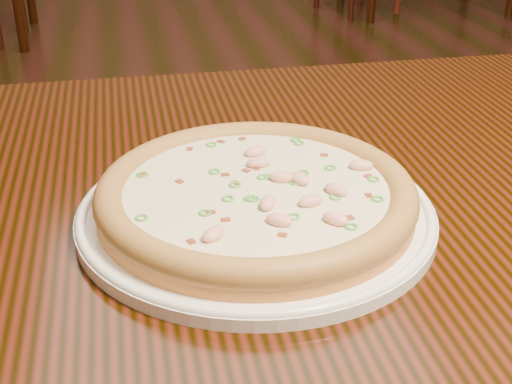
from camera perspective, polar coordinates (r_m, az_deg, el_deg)
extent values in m
cube|color=black|center=(0.76, 8.19, -0.81)|extent=(1.20, 0.80, 0.04)
cylinder|color=white|center=(0.68, 0.00, -1.79)|extent=(0.34, 0.34, 0.01)
torus|color=white|center=(0.67, 0.00, -1.35)|extent=(0.34, 0.34, 0.01)
cylinder|color=#C78241|center=(0.67, 0.00, -0.68)|extent=(0.30, 0.30, 0.02)
torus|color=#B9863B|center=(0.67, 0.00, 0.00)|extent=(0.30, 0.30, 0.03)
cylinder|color=silver|center=(0.67, 0.00, 0.19)|extent=(0.25, 0.25, 0.00)
ellipsoid|color=#F2B29E|center=(0.64, 4.39, -0.71)|extent=(0.03, 0.02, 0.01)
ellipsoid|color=#F2B29E|center=(0.71, 8.41, 2.13)|extent=(0.03, 0.02, 0.01)
ellipsoid|color=#F2B29E|center=(0.63, 0.94, -0.88)|extent=(0.02, 0.03, 0.01)
ellipsoid|color=#F2B29E|center=(0.66, 6.42, 0.19)|extent=(0.03, 0.03, 0.01)
ellipsoid|color=#F2B29E|center=(0.61, 6.39, -2.15)|extent=(0.03, 0.03, 0.01)
ellipsoid|color=#F2B29E|center=(0.70, 0.17, 2.35)|extent=(0.02, 0.01, 0.01)
ellipsoid|color=#F2B29E|center=(0.58, -3.42, -3.38)|extent=(0.03, 0.03, 0.01)
ellipsoid|color=#F2B29E|center=(0.68, 2.07, 1.20)|extent=(0.03, 0.02, 0.01)
ellipsoid|color=#F2B29E|center=(0.67, 3.48, 1.07)|extent=(0.02, 0.03, 0.01)
ellipsoid|color=#F2B29E|center=(0.73, -0.05, 3.26)|extent=(0.03, 0.02, 0.01)
ellipsoid|color=#F2B29E|center=(0.60, 1.86, -2.24)|extent=(0.03, 0.03, 0.01)
cube|color=maroon|center=(0.76, -2.80, 3.99)|extent=(0.01, 0.01, 0.00)
cube|color=maroon|center=(0.66, 5.83, 0.18)|extent=(0.01, 0.01, 0.00)
cube|color=maroon|center=(0.66, 9.01, -0.34)|extent=(0.01, 0.01, 0.00)
cube|color=maroon|center=(0.61, -2.44, -2.31)|extent=(0.01, 0.01, 0.00)
cube|color=maroon|center=(0.59, -3.55, -3.73)|extent=(0.01, 0.01, 0.00)
cube|color=maroon|center=(0.69, -9.09, 1.25)|extent=(0.01, 0.01, 0.00)
cube|color=maroon|center=(0.68, -6.13, 0.77)|extent=(0.01, 0.01, 0.00)
cube|color=maroon|center=(0.73, 5.49, 2.90)|extent=(0.01, 0.01, 0.00)
cube|color=maroon|center=(0.62, -3.63, -1.72)|extent=(0.01, 0.01, 0.00)
cube|color=maroon|center=(0.67, -1.65, 0.67)|extent=(0.01, 0.01, 0.00)
cube|color=maroon|center=(0.59, 2.11, -3.52)|extent=(0.01, 0.01, 0.00)
cube|color=maroon|center=(0.68, 2.11, 1.07)|extent=(0.01, 0.01, 0.00)
cube|color=maroon|center=(0.70, -0.80, 1.66)|extent=(0.01, 0.01, 0.00)
cube|color=maroon|center=(0.74, -5.31, 3.40)|extent=(0.01, 0.01, 0.00)
cube|color=maroon|center=(0.62, 7.53, -2.12)|extent=(0.01, 0.01, 0.00)
cube|color=maroon|center=(0.58, -5.20, -4.03)|extent=(0.01, 0.01, 0.00)
cube|color=maroon|center=(0.70, 0.09, 1.87)|extent=(0.01, 0.01, 0.00)
cube|color=maroon|center=(0.77, -1.10, 4.22)|extent=(0.01, 0.01, 0.00)
cube|color=maroon|center=(0.69, -2.48, 1.32)|extent=(0.01, 0.01, 0.00)
cube|color=maroon|center=(0.64, 3.88, -0.86)|extent=(0.01, 0.01, 0.00)
cube|color=maroon|center=(0.69, 8.93, 1.21)|extent=(0.01, 0.01, 0.00)
torus|color=green|center=(0.76, 3.18, 4.18)|extent=(0.02, 0.02, 0.00)
torus|color=green|center=(0.69, -9.10, 1.37)|extent=(0.01, 0.01, 0.00)
torus|color=green|center=(0.65, 9.69, -0.57)|extent=(0.01, 0.01, 0.00)
torus|color=green|center=(0.67, 3.20, 0.76)|extent=(0.01, 0.01, 0.00)
torus|color=green|center=(0.69, -3.35, 1.62)|extent=(0.02, 0.02, 0.00)
torus|color=green|center=(0.69, 9.37, 1.00)|extent=(0.02, 0.02, 0.00)
torus|color=green|center=(0.62, 3.00, -2.00)|extent=(0.01, 0.01, 0.00)
torus|color=green|center=(0.62, -9.14, -2.07)|extent=(0.02, 0.02, 0.00)
torus|color=green|center=(0.62, -4.10, -1.69)|extent=(0.02, 0.02, 0.00)
torus|color=green|center=(0.64, -2.27, -0.55)|extent=(0.02, 0.02, 0.00)
torus|color=green|center=(0.60, 7.61, -2.78)|extent=(0.02, 0.02, 0.00)
torus|color=green|center=(0.69, 3.79, 1.52)|extent=(0.01, 0.01, 0.00)
torus|color=green|center=(0.63, 0.66, -1.28)|extent=(0.02, 0.02, 0.00)
torus|color=green|center=(0.67, -1.71, 0.56)|extent=(0.01, 0.01, 0.00)
torus|color=green|center=(0.64, -0.49, -0.55)|extent=(0.02, 0.02, 0.00)
torus|color=green|center=(0.76, 3.46, 3.91)|extent=(0.02, 0.02, 0.00)
torus|color=green|center=(0.75, -3.59, 3.79)|extent=(0.01, 0.01, 0.00)
torus|color=green|center=(0.70, 5.94, 1.92)|extent=(0.01, 0.01, 0.00)
torus|color=green|center=(0.65, 6.37, -0.42)|extent=(0.02, 0.02, 0.00)
torus|color=green|center=(0.68, 0.54, 1.18)|extent=(0.01, 0.01, 0.00)
torus|color=green|center=(0.68, 1.19, 1.22)|extent=(0.02, 0.02, 0.00)
torus|color=green|center=(0.64, -0.22, -0.58)|extent=(0.02, 0.02, 0.00)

